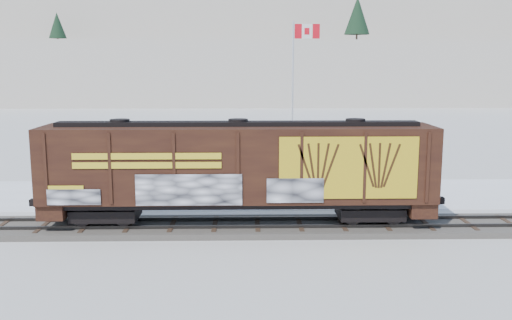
{
  "coord_description": "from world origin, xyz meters",
  "views": [
    {
      "loc": [
        -0.61,
        -26.04,
        7.73
      ],
      "look_at": [
        0.0,
        3.0,
        2.84
      ],
      "focal_mm": 40.0,
      "sensor_mm": 36.0,
      "label": 1
    }
  ],
  "objects_px": {
    "flagpole": "(294,119)",
    "car_silver": "(138,182)",
    "hopper_railcar": "(238,166)",
    "car_dark": "(361,184)",
    "car_white": "(218,181)"
  },
  "relations": [
    {
      "from": "flagpole",
      "to": "car_dark",
      "type": "height_order",
      "value": "flagpole"
    },
    {
      "from": "car_silver",
      "to": "car_dark",
      "type": "relative_size",
      "value": 0.78
    },
    {
      "from": "hopper_railcar",
      "to": "car_white",
      "type": "bearing_deg",
      "value": 99.95
    },
    {
      "from": "car_white",
      "to": "car_dark",
      "type": "bearing_deg",
      "value": -112.9
    },
    {
      "from": "car_silver",
      "to": "flagpole",
      "type": "bearing_deg",
      "value": -48.4
    },
    {
      "from": "hopper_railcar",
      "to": "flagpole",
      "type": "relative_size",
      "value": 1.69
    },
    {
      "from": "flagpole",
      "to": "car_dark",
      "type": "xyz_separation_m",
      "value": [
        3.34,
        -7.64,
        -3.13
      ]
    },
    {
      "from": "hopper_railcar",
      "to": "car_dark",
      "type": "height_order",
      "value": "hopper_railcar"
    },
    {
      "from": "hopper_railcar",
      "to": "car_dark",
      "type": "xyz_separation_m",
      "value": [
        7.16,
        6.67,
        -2.28
      ]
    },
    {
      "from": "flagpole",
      "to": "car_silver",
      "type": "distance_m",
      "value": 12.31
    },
    {
      "from": "car_white",
      "to": "car_dark",
      "type": "height_order",
      "value": "car_white"
    },
    {
      "from": "hopper_railcar",
      "to": "flagpole",
      "type": "height_order",
      "value": "flagpole"
    },
    {
      "from": "car_white",
      "to": "hopper_railcar",
      "type": "bearing_deg",
      "value": 172.21
    },
    {
      "from": "car_white",
      "to": "car_dark",
      "type": "xyz_separation_m",
      "value": [
        8.46,
        -0.76,
        -0.05
      ]
    },
    {
      "from": "hopper_railcar",
      "to": "car_dark",
      "type": "bearing_deg",
      "value": 42.97
    }
  ]
}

